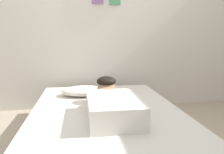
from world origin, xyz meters
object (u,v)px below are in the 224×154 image
(pillow, at_px, (84,91))
(person_lying, at_px, (111,102))
(bed, at_px, (106,127))
(cell_phone, at_px, (117,105))
(coffee_cup, at_px, (118,94))

(pillow, bearing_deg, person_lying, -71.05)
(bed, bearing_deg, cell_phone, 39.99)
(person_lying, bearing_deg, bed, 104.36)
(bed, relative_size, cell_phone, 14.90)
(pillow, height_order, person_lying, person_lying)
(person_lying, xyz_separation_m, coffee_cup, (0.14, 0.50, -0.07))
(pillow, height_order, cell_phone, pillow)
(person_lying, bearing_deg, cell_phone, 67.90)
(pillow, relative_size, person_lying, 0.57)
(bed, xyz_separation_m, person_lying, (0.03, -0.12, 0.28))
(coffee_cup, distance_m, cell_phone, 0.29)
(bed, relative_size, pillow, 4.01)
(bed, height_order, coffee_cup, coffee_cup)
(pillow, bearing_deg, coffee_cup, -22.29)
(cell_phone, bearing_deg, person_lying, -112.10)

